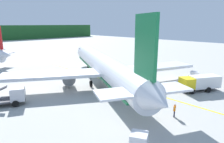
{
  "coord_description": "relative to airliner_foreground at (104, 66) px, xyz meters",
  "views": [
    {
      "loc": [
        -4.81,
        -7.55,
        10.88
      ],
      "look_at": [
        18.1,
        16.08,
        2.96
      ],
      "focal_mm": 31.86,
      "sensor_mm": 36.0,
      "label": 1
    }
  ],
  "objects": [
    {
      "name": "service_truck_baggage",
      "position": [
        -15.87,
        1.69,
        -2.22
      ],
      "size": [
        6.89,
        4.63,
        2.7
      ],
      "color": "silver",
      "rests_on": "ground"
    },
    {
      "name": "service_truck_fuel",
      "position": [
        8.79,
        -14.02,
        -1.93
      ],
      "size": [
        6.9,
        5.23,
        2.53
      ],
      "color": "yellow",
      "rests_on": "ground"
    },
    {
      "name": "airliner_foreground",
      "position": [
        0.0,
        0.0,
        0.0
      ],
      "size": [
        32.81,
        38.88,
        11.9
      ],
      "color": "silver",
      "rests_on": "ground"
    },
    {
      "name": "apron_guide_line",
      "position": [
        2.01,
        -4.49,
        -3.39
      ],
      "size": [
        0.3,
        60.0,
        0.01
      ],
      "primitive_type": "cube",
      "color": "yellow",
      "rests_on": "ground"
    },
    {
      "name": "crew_marshaller",
      "position": [
        -2.95,
        -15.97,
        -2.41
      ],
      "size": [
        0.6,
        0.36,
        1.66
      ],
      "color": "#191E33",
      "rests_on": "ground"
    },
    {
      "name": "cargo_container_far",
      "position": [
        13.44,
        -11.09,
        -2.39
      ],
      "size": [
        2.26,
        2.26,
        2.1
      ],
      "color": "#333338",
      "rests_on": "ground"
    },
    {
      "name": "cargo_container_mid",
      "position": [
        -11.39,
        -17.3,
        -2.44
      ],
      "size": [
        2.2,
        2.2,
        2.01
      ],
      "color": "#333338",
      "rests_on": "ground"
    },
    {
      "name": "crew_loader_left",
      "position": [
        -4.91,
        4.68,
        -2.38
      ],
      "size": [
        0.28,
        0.63,
        1.71
      ],
      "color": "#191E33",
      "rests_on": "ground"
    }
  ]
}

